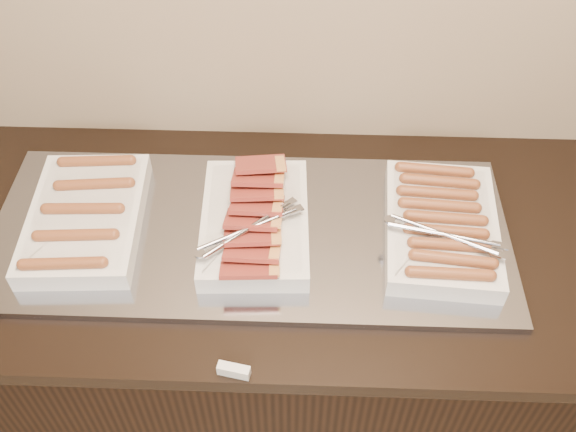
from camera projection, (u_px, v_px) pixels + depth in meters
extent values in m
cube|color=black|center=(263.00, 341.00, 1.85)|extent=(2.00, 0.70, 0.86)
cube|color=black|center=(257.00, 241.00, 1.52)|extent=(2.06, 0.76, 0.04)
cube|color=#91939E|center=(250.00, 232.00, 1.50)|extent=(1.20, 0.50, 0.02)
cube|color=silver|center=(86.00, 218.00, 1.48)|extent=(0.27, 0.39, 0.05)
cylinder|color=brown|center=(63.00, 263.00, 1.35)|extent=(0.17, 0.04, 0.03)
cylinder|color=brown|center=(76.00, 235.00, 1.40)|extent=(0.17, 0.04, 0.03)
cylinder|color=brown|center=(83.00, 209.00, 1.46)|extent=(0.17, 0.03, 0.03)
cylinder|color=brown|center=(94.00, 184.00, 1.51)|extent=(0.17, 0.04, 0.03)
cylinder|color=brown|center=(97.00, 161.00, 1.56)|extent=(0.17, 0.04, 0.03)
cube|color=silver|center=(255.00, 222.00, 1.47)|extent=(0.26, 0.37, 0.05)
cube|color=brown|center=(249.00, 266.00, 1.35)|extent=(0.13, 0.09, 0.04)
cube|color=brown|center=(253.00, 250.00, 1.38)|extent=(0.12, 0.09, 0.04)
cube|color=brown|center=(251.00, 234.00, 1.41)|extent=(0.13, 0.10, 0.04)
cube|color=brown|center=(252.00, 219.00, 1.43)|extent=(0.12, 0.09, 0.04)
cube|color=brown|center=(257.00, 205.00, 1.46)|extent=(0.12, 0.09, 0.04)
cube|color=brown|center=(257.00, 191.00, 1.48)|extent=(0.13, 0.10, 0.04)
cube|color=brown|center=(258.00, 177.00, 1.51)|extent=(0.12, 0.09, 0.04)
cube|color=brown|center=(261.00, 164.00, 1.53)|extent=(0.13, 0.10, 0.04)
cube|color=silver|center=(441.00, 227.00, 1.46)|extent=(0.27, 0.39, 0.05)
cylinder|color=brown|center=(450.00, 274.00, 1.33)|extent=(0.17, 0.03, 0.03)
cylinder|color=brown|center=(453.00, 259.00, 1.36)|extent=(0.17, 0.04, 0.03)
cylinder|color=brown|center=(451.00, 245.00, 1.38)|extent=(0.17, 0.03, 0.03)
cylinder|color=brown|center=(446.00, 231.00, 1.41)|extent=(0.17, 0.04, 0.03)
cylinder|color=brown|center=(446.00, 218.00, 1.44)|extent=(0.17, 0.04, 0.03)
cylinder|color=brown|center=(440.00, 205.00, 1.46)|extent=(0.17, 0.04, 0.03)
cylinder|color=brown|center=(437.00, 193.00, 1.49)|extent=(0.17, 0.04, 0.03)
cylinder|color=brown|center=(440.00, 181.00, 1.52)|extent=(0.17, 0.04, 0.03)
cylinder|color=brown|center=(435.00, 170.00, 1.54)|extent=(0.17, 0.04, 0.03)
cube|color=silver|center=(234.00, 370.00, 1.25)|extent=(0.07, 0.03, 0.03)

